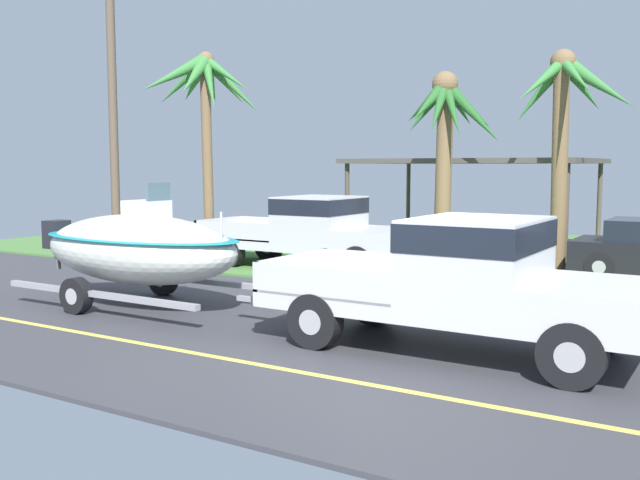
{
  "coord_description": "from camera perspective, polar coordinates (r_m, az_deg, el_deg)",
  "views": [
    {
      "loc": [
        4.34,
        -9.19,
        2.61
      ],
      "look_at": [
        -1.74,
        0.7,
        1.4
      ],
      "focal_mm": 40.15,
      "sensor_mm": 36.0,
      "label": 1
    }
  ],
  "objects": [
    {
      "name": "palm_tree_near_right",
      "position": [
        19.18,
        10.02,
        9.15
      ],
      "size": [
        2.99,
        3.15,
        5.06
      ],
      "color": "brown",
      "rests_on": "ground"
    },
    {
      "name": "ground",
      "position": [
        18.29,
        17.54,
        -2.55
      ],
      "size": [
        36.0,
        22.0,
        0.11
      ],
      "color": "#38383D"
    },
    {
      "name": "boat_on_trailer",
      "position": [
        13.65,
        -14.28,
        -0.64
      ],
      "size": [
        5.69,
        2.39,
        2.31
      ],
      "color": "gray",
      "rests_on": "ground"
    },
    {
      "name": "palm_tree_far_left",
      "position": [
        20.26,
        -9.27,
        11.53
      ],
      "size": [
        3.16,
        3.47,
        5.7
      ],
      "color": "brown",
      "rests_on": "ground"
    },
    {
      "name": "utility_pole",
      "position": [
        20.78,
        -16.18,
        10.28
      ],
      "size": [
        0.24,
        1.8,
        8.21
      ],
      "color": "brown",
      "rests_on": "ground"
    },
    {
      "name": "palm_tree_near_left",
      "position": [
        18.5,
        18.95,
        9.87
      ],
      "size": [
        2.95,
        2.94,
        5.4
      ],
      "color": "brown",
      "rests_on": "ground"
    },
    {
      "name": "pickup_truck_towing",
      "position": [
        10.11,
        12.2,
        -3.05
      ],
      "size": [
        5.64,
        2.12,
        1.89
      ],
      "color": "silver",
      "rests_on": "ground"
    },
    {
      "name": "carport_awning",
      "position": [
        22.32,
        12.27,
        6.01
      ],
      "size": [
        6.93,
        4.92,
        2.81
      ],
      "color": "#4C4238",
      "rests_on": "ground"
    },
    {
      "name": "parked_pickup_background",
      "position": [
        17.74,
        -0.12,
        0.85
      ],
      "size": [
        5.92,
        2.01,
        1.85
      ],
      "color": "silver",
      "rests_on": "ground"
    }
  ]
}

